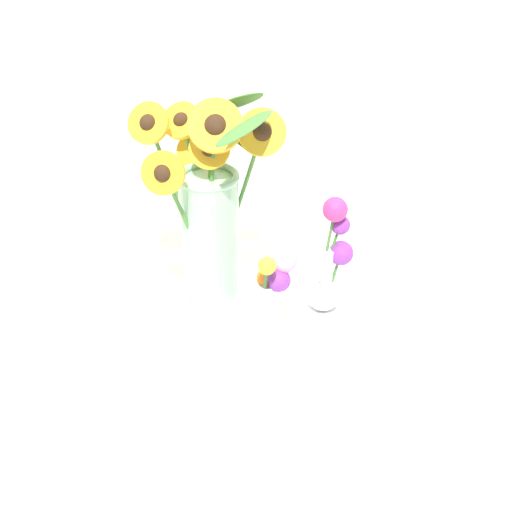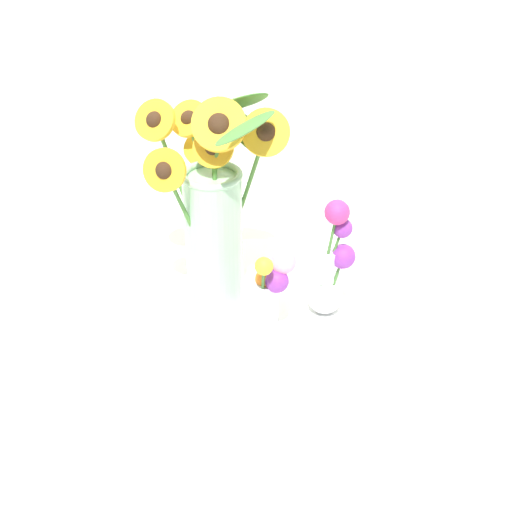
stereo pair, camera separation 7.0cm
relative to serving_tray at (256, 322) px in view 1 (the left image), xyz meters
The scene contains 5 objects.
ground_plane 0.07m from the serving_tray, 106.37° to the right, with size 6.00×6.00×0.00m, color silver.
serving_tray is the anchor object (origin of this frame).
mason_jar_sunflowers 0.21m from the serving_tray, 140.59° to the left, with size 0.28×0.22×0.38m.
vase_small_center 0.09m from the serving_tray, 53.30° to the right, with size 0.08×0.08×0.16m.
vase_bulb_right 0.16m from the serving_tray, 20.26° to the left, with size 0.08×0.06×0.21m.
Camera 1 is at (0.12, -0.89, 0.77)m, focal length 50.00 mm.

